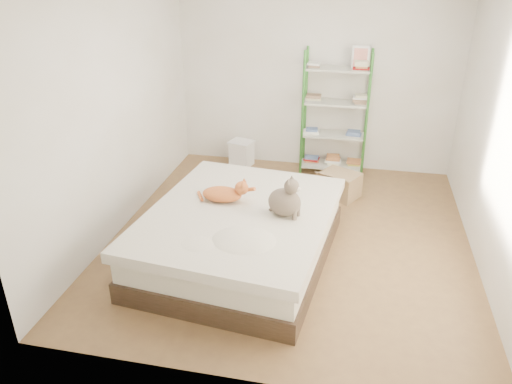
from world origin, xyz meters
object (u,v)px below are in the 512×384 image
(cardboard_box, at_px, (340,185))
(white_bin, at_px, (242,153))
(orange_cat, at_px, (222,192))
(grey_cat, at_px, (285,196))
(bed, at_px, (240,235))
(shelf_unit, at_px, (335,117))

(cardboard_box, xyz_separation_m, white_bin, (-1.45, 0.75, 0.02))
(orange_cat, xyz_separation_m, grey_cat, (0.66, -0.16, 0.10))
(bed, bearing_deg, white_bin, 109.39)
(shelf_unit, bearing_deg, cardboard_box, -79.02)
(white_bin, bearing_deg, bed, -76.95)
(orange_cat, height_order, shelf_unit, shelf_unit)
(grey_cat, relative_size, white_bin, 1.03)
(bed, xyz_separation_m, cardboard_box, (0.90, 1.65, -0.11))
(bed, bearing_deg, cardboard_box, 67.70)
(grey_cat, xyz_separation_m, white_bin, (-0.99, 2.38, -0.56))
(orange_cat, xyz_separation_m, white_bin, (-0.33, 2.22, -0.46))
(bed, relative_size, orange_cat, 4.86)
(white_bin, bearing_deg, grey_cat, -67.39)
(bed, height_order, orange_cat, orange_cat)
(shelf_unit, bearing_deg, white_bin, -178.63)
(orange_cat, distance_m, white_bin, 2.29)
(white_bin, bearing_deg, cardboard_box, -27.20)
(bed, distance_m, grey_cat, 0.64)
(cardboard_box, relative_size, white_bin, 1.56)
(grey_cat, bearing_deg, cardboard_box, -1.43)
(orange_cat, bearing_deg, shelf_unit, 64.07)
(grey_cat, distance_m, white_bin, 2.64)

